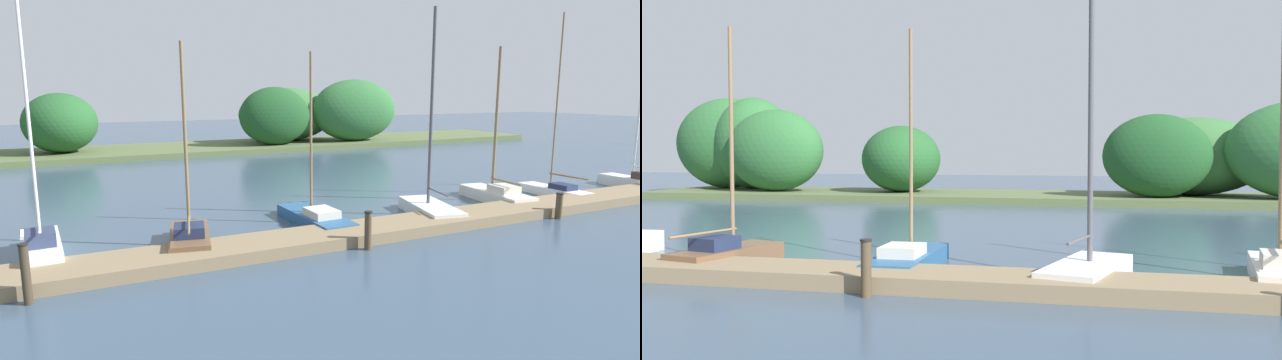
% 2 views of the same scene
% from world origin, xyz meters
% --- Properties ---
extents(dock_pier, '(27.93, 1.80, 0.35)m').
position_xyz_m(dock_pier, '(0.00, 13.91, 0.17)').
color(dock_pier, '#847051').
rests_on(dock_pier, ground).
extents(far_shore, '(55.22, 8.00, 6.41)m').
position_xyz_m(far_shore, '(-7.85, 39.28, 2.55)').
color(far_shore, '#56663D').
rests_on(far_shore, ground).
extents(sailboat_1, '(1.69, 3.41, 5.93)m').
position_xyz_m(sailboat_1, '(-8.28, 15.27, 0.37)').
color(sailboat_1, brown).
rests_on(sailboat_1, ground).
extents(sailboat_2, '(1.30, 4.15, 5.84)m').
position_xyz_m(sailboat_2, '(-3.86, 16.07, 0.29)').
color(sailboat_2, '#285684').
rests_on(sailboat_2, ground).
extents(sailboat_3, '(2.00, 3.67, 7.44)m').
position_xyz_m(sailboat_3, '(0.48, 15.26, 0.40)').
color(sailboat_3, white).
rests_on(sailboat_3, ground).
extents(sailboat_4, '(1.57, 3.94, 6.31)m').
position_xyz_m(sailboat_4, '(4.51, 16.04, 0.38)').
color(sailboat_4, silver).
rests_on(sailboat_4, ground).
extents(mooring_piling_1, '(0.24, 0.24, 1.14)m').
position_xyz_m(mooring_piling_1, '(-3.69, 12.77, 0.58)').
color(mooring_piling_1, '#4C3D28').
rests_on(mooring_piling_1, ground).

